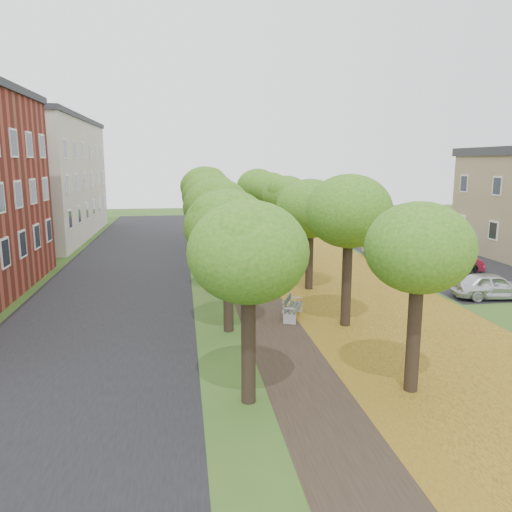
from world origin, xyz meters
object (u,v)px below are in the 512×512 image
object	(u,v)px
car_grey	(443,265)
car_white	(395,247)
bench	(292,307)
car_red	(447,259)
car_silver	(492,286)

from	to	relation	value
car_grey	car_white	world-z (taller)	car_grey
bench	car_red	distance (m)	13.89
car_silver	car_red	xyz separation A→B (m)	(1.09, 6.29, 0.05)
car_red	car_white	distance (m)	5.20
car_silver	car_white	distance (m)	11.37
car_red	car_white	size ratio (longest dim) A/B	0.91
bench	car_silver	bearing A→B (deg)	-58.53
car_grey	car_white	distance (m)	6.37
car_silver	car_red	distance (m)	6.38
bench	car_red	world-z (taller)	car_red
car_red	car_white	world-z (taller)	car_red
bench	car_silver	world-z (taller)	car_silver
car_silver	car_red	bearing A→B (deg)	-3.15
car_red	car_grey	size ratio (longest dim) A/B	0.93
bench	car_white	distance (m)	16.58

